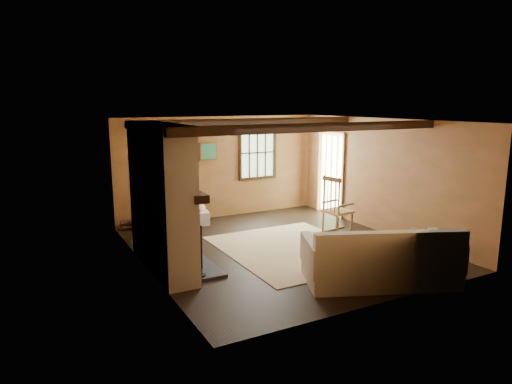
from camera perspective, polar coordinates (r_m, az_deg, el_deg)
ground at (r=8.75m, az=2.88°, el=-6.97°), size 5.50×5.50×0.00m
room_envelope at (r=8.72m, az=3.36°, el=3.98°), size 5.02×5.52×2.44m
fireplace at (r=7.59m, az=-11.61°, el=-1.39°), size 1.02×2.30×2.40m
rug at (r=8.69m, az=4.70°, el=-7.11°), size 2.50×3.00×0.01m
rocking_chair at (r=9.67m, az=10.01°, el=-2.17°), size 0.95×0.60×1.23m
sofa at (r=7.26m, az=15.40°, el=-8.51°), size 2.49×1.81×0.92m
firewood_pile at (r=10.31m, az=-14.89°, el=-3.89°), size 0.61×0.11×0.22m
laundry_basket at (r=10.38m, az=-7.31°, el=-3.27°), size 0.57×0.47×0.30m
basket_pillow at (r=10.32m, az=-7.34°, el=-1.95°), size 0.47×0.43×0.19m
armchair at (r=9.77m, az=-10.94°, el=-2.91°), size 1.11×1.12×0.76m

